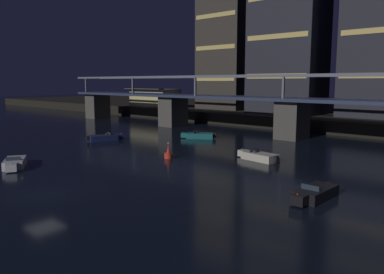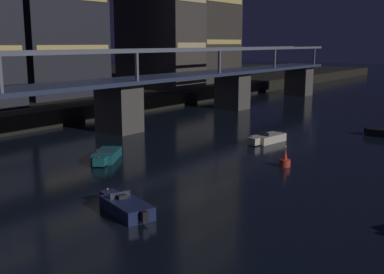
{
  "view_description": "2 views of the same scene",
  "coord_description": "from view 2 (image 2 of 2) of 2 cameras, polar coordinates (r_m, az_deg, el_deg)",
  "views": [
    {
      "loc": [
        26.68,
        -13.05,
        8.33
      ],
      "look_at": [
        -2.39,
        19.11,
        2.09
      ],
      "focal_mm": 36.01,
      "sensor_mm": 36.0,
      "label": 1
    },
    {
      "loc": [
        -38.69,
        -0.8,
        10.13
      ],
      "look_at": [
        -3.0,
        25.65,
        1.35
      ],
      "focal_mm": 44.83,
      "sensor_mm": 36.0,
      "label": 2
    }
  ],
  "objects": [
    {
      "name": "river_bridge",
      "position": [
        55.3,
        -8.71,
        4.88
      ],
      "size": [
        104.1,
        6.4,
        9.38
      ],
      "color": "#4C4944",
      "rests_on": "ground"
    },
    {
      "name": "speedboat_near_left",
      "position": [
        29.49,
        -7.98,
        -8.17
      ],
      "size": [
        2.96,
        5.13,
        1.16
      ],
      "color": "#19234C",
      "rests_on": "ground"
    },
    {
      "name": "speedboat_near_center",
      "position": [
        42.55,
        -10.16,
        -2.2
      ],
      "size": [
        4.81,
        3.74,
        1.16
      ],
      "color": "#196066",
      "rests_on": "ground"
    },
    {
      "name": "speedboat_mid_center",
      "position": [
        49.95,
        8.92,
        -0.17
      ],
      "size": [
        5.23,
        2.37,
        1.16
      ],
      "color": "beige",
      "rests_on": "ground"
    },
    {
      "name": "channel_buoy",
      "position": [
        40.54,
        11.01,
        -2.81
      ],
      "size": [
        0.9,
        0.9,
        1.76
      ],
      "color": "red",
      "rests_on": "ground"
    }
  ]
}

